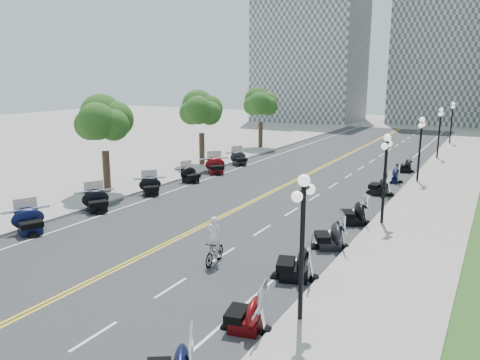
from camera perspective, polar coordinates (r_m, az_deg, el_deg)
The scene contains 50 objects.
ground at distance 26.78m, azimuth -3.44°, elevation -5.08°, with size 160.00×160.00×0.00m, color gray.
road at distance 35.30m, azimuth 5.32°, elevation -0.76°, with size 16.00×90.00×0.01m, color #333335.
centerline_yellow_a at distance 35.35m, azimuth 5.14°, elevation -0.72°, with size 0.12×90.00×0.00m, color yellow.
centerline_yellow_b at distance 35.25m, azimuth 5.50°, elevation -0.77°, with size 0.12×90.00×0.00m, color yellow.
edge_line_north at distance 33.32m, azimuth 15.43°, elevation -1.96°, with size 0.12×90.00×0.00m, color white.
edge_line_south at distance 38.26m, azimuth -3.47°, elevation 0.33°, with size 0.12×90.00×0.00m, color white.
lane_dash_3 at distance 16.36m, azimuth -17.38°, elevation -17.70°, with size 0.12×2.00×0.00m, color white.
lane_dash_4 at distance 18.95m, azimuth -8.42°, elevation -12.85°, with size 0.12×2.00×0.00m, color white.
lane_dash_5 at distance 21.98m, azimuth -1.99°, elevation -9.05°, with size 0.12×2.00×0.00m, color white.
lane_dash_6 at distance 25.27m, azimuth 2.72°, elevation -6.12°, with size 0.12×2.00×0.00m, color white.
lane_dash_7 at distance 28.75m, azimuth 6.29°, elevation -3.86°, with size 0.12×2.00×0.00m, color white.
lane_dash_8 at distance 32.34m, azimuth 9.07°, elevation -2.09°, with size 0.12×2.00×0.00m, color white.
lane_dash_9 at distance 36.02m, azimuth 11.27°, elevation -0.67°, with size 0.12×2.00×0.00m, color white.
lane_dash_10 at distance 39.77m, azimuth 13.07°, elevation 0.49°, with size 0.12×2.00×0.00m, color white.
lane_dash_11 at distance 43.56m, azimuth 14.55°, elevation 1.45°, with size 0.12×2.00×0.00m, color white.
lane_dash_12 at distance 47.38m, azimuth 15.80°, elevation 2.25°, with size 0.12×2.00×0.00m, color white.
lane_dash_13 at distance 51.23m, azimuth 16.86°, elevation 2.93°, with size 0.12×2.00×0.00m, color white.
lane_dash_14 at distance 55.10m, azimuth 17.77°, elevation 3.52°, with size 0.12×2.00×0.00m, color white.
lane_dash_15 at distance 58.99m, azimuth 18.57°, elevation 4.02°, with size 0.12×2.00×0.00m, color white.
lane_dash_16 at distance 62.89m, azimuth 19.27°, elevation 4.47°, with size 0.12×2.00×0.00m, color white.
lane_dash_17 at distance 66.81m, azimuth 19.88°, elevation 4.86°, with size 0.12×2.00×0.00m, color white.
lane_dash_18 at distance 70.73m, azimuth 20.43°, elevation 5.20°, with size 0.12×2.00×0.00m, color white.
lane_dash_19 at distance 74.66m, azimuth 20.92°, elevation 5.51°, with size 0.12×2.00×0.00m, color white.
sidewalk_north at distance 32.64m, azimuth 22.43°, elevation -2.65°, with size 5.00×90.00×0.15m, color #9E9991.
sidewalk_south at distance 40.56m, azimuth -8.36°, elevation 1.01°, with size 5.00×90.00×0.15m, color #9E9991.
distant_block_a at distance 89.45m, azimuth 8.61°, elevation 15.56°, with size 18.00×14.00×26.00m, color gray.
distant_block_b at distance 90.26m, azimuth 23.80°, elevation 15.92°, with size 16.00×12.00×30.00m, color gray.
street_lamp_1 at distance 15.45m, azimuth 7.56°, elevation -8.42°, with size 0.50×1.20×4.90m, color black, non-canonical shape.
street_lamp_2 at distance 26.57m, azimuth 17.21°, elevation 0.04°, with size 0.50×1.20×4.90m, color black, non-canonical shape.
street_lamp_3 at distance 38.22m, azimuth 21.06°, elevation 3.44°, with size 0.50×1.20×4.90m, color black, non-canonical shape.
street_lamp_4 at distance 50.04m, azimuth 23.11°, elevation 5.24°, with size 0.50×1.20×4.90m, color black, non-canonical shape.
street_lamp_5 at distance 61.93m, azimuth 24.38°, elevation 6.35°, with size 0.50×1.20×4.90m, color black, non-canonical shape.
tree_2 at distance 33.60m, azimuth -16.27°, elevation 6.33°, with size 4.80×4.80×9.20m, color #235619, non-canonical shape.
tree_3 at distance 42.85m, azimuth -4.74°, elevation 8.03°, with size 4.80×4.80×9.20m, color #235619, non-canonical shape.
tree_4 at distance 53.21m, azimuth 2.55°, elevation 8.93°, with size 4.80×4.80×9.20m, color #235619, non-canonical shape.
motorcycle_n_3 at distance 15.69m, azimuth 0.69°, elevation -15.71°, with size 1.91×1.91×1.34m, color #590A0C, non-canonical shape.
motorcycle_n_4 at distance 19.33m, azimuth 6.67°, elevation -9.82°, with size 2.20×2.20×1.54m, color black, non-canonical shape.
motorcycle_n_5 at distance 22.88m, azimuth 10.85°, elevation -6.49°, with size 2.06×2.06×1.45m, color black, non-canonical shape.
motorcycle_n_6 at distance 26.84m, azimuth 13.67°, elevation -3.76°, with size 2.07×2.07×1.45m, color black, non-canonical shape.
motorcycle_n_8 at distance 33.94m, azimuth 16.68°, elevation -0.51°, with size 2.11×2.11×1.48m, color black, non-canonical shape.
motorcycle_n_9 at distance 38.17m, azimuth 17.97°, elevation 0.70°, with size 1.88×1.88×1.32m, color black, non-canonical shape.
motorcycle_n_10 at distance 42.60m, azimuth 19.41°, elevation 1.76°, with size 1.84×1.84×1.29m, color black, non-canonical shape.
motorcycle_s_4 at distance 26.85m, azimuth -24.29°, elevation -4.52°, with size 2.09×2.09×1.46m, color black, non-canonical shape.
motorcycle_s_5 at distance 29.76m, azimuth -17.08°, elevation -2.36°, with size 2.07×2.07×1.45m, color black, non-canonical shape.
motorcycle_s_6 at distance 33.02m, azimuth -10.85°, elevation -0.67°, with size 1.93×1.93×1.35m, color black, non-canonical shape.
motorcycle_s_7 at distance 36.47m, azimuth -6.04°, elevation 0.73°, with size 1.92×1.92×1.34m, color black, non-canonical shape.
motorcycle_s_8 at distance 39.53m, azimuth -2.96°, elevation 1.83°, with size 2.16×2.16×1.51m, color #590A0C, non-canonical shape.
motorcycle_s_9 at distance 43.33m, azimuth -0.07°, elevation 2.73°, with size 2.02×2.02×1.41m, color black, non-canonical shape.
bicycle at distance 20.81m, azimuth -3.12°, elevation -8.77°, with size 0.51×1.80×1.08m, color #A51414.
cyclist_rider at distance 20.32m, azimuth -3.17°, elevation -4.95°, with size 0.66×0.44×1.82m, color silver.
Camera 1 is at (13.81, -21.46, 8.10)m, focal length 35.00 mm.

